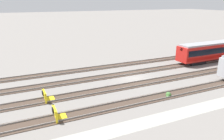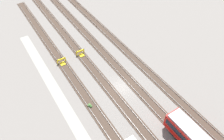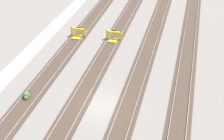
% 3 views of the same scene
% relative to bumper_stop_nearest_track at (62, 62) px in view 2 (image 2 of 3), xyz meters
% --- Properties ---
extents(ground_plane, '(400.00, 400.00, 0.00)m').
position_rel_bumper_stop_nearest_track_xyz_m(ground_plane, '(12.68, 7.10, -0.51)').
color(ground_plane, gray).
extents(service_walkway, '(54.00, 2.00, 0.01)m').
position_rel_bumper_stop_nearest_track_xyz_m(service_walkway, '(12.68, -4.26, -0.51)').
color(service_walkway, '#9E9E93').
rests_on(service_walkway, ground).
extents(rail_track_nearest, '(90.00, 2.23, 0.21)m').
position_rel_bumper_stop_nearest_track_xyz_m(rail_track_nearest, '(12.68, 0.00, -0.47)').
color(rail_track_nearest, '#47382D').
rests_on(rail_track_nearest, ground).
extents(rail_track_near_inner, '(90.00, 2.24, 0.21)m').
position_rel_bumper_stop_nearest_track_xyz_m(rail_track_near_inner, '(12.68, 4.74, -0.47)').
color(rail_track_near_inner, '#47382D').
rests_on(rail_track_near_inner, ground).
extents(rail_track_middle, '(90.00, 2.24, 0.21)m').
position_rel_bumper_stop_nearest_track_xyz_m(rail_track_middle, '(12.68, 9.47, -0.47)').
color(rail_track_middle, '#47382D').
rests_on(rail_track_middle, ground).
extents(rail_track_far_inner, '(90.00, 2.23, 0.21)m').
position_rel_bumper_stop_nearest_track_xyz_m(rail_track_far_inner, '(12.68, 14.20, -0.47)').
color(rail_track_far_inner, '#47382D').
rests_on(rail_track_far_inner, ground).
extents(bumper_stop_nearest_track, '(1.35, 2.00, 1.22)m').
position_rel_bumper_stop_nearest_track_xyz_m(bumper_stop_nearest_track, '(0.00, 0.00, 0.00)').
color(bumper_stop_nearest_track, yellow).
rests_on(bumper_stop_nearest_track, ground).
extents(bumper_stop_near_inner_track, '(1.35, 2.00, 1.22)m').
position_rel_bumper_stop_nearest_track_xyz_m(bumper_stop_near_inner_track, '(-0.34, 4.74, 0.00)').
color(bumper_stop_near_inner_track, yellow).
rests_on(bumper_stop_near_inner_track, ground).
extents(weed_clump, '(0.92, 0.70, 0.64)m').
position_rel_bumper_stop_nearest_track_xyz_m(weed_clump, '(13.40, -0.36, -0.27)').
color(weed_clump, '#4C7F3D').
rests_on(weed_clump, ground).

